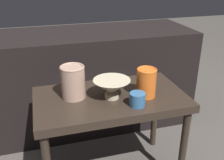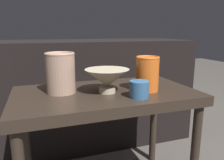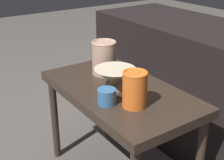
{
  "view_description": "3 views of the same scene",
  "coord_description": "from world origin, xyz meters",
  "px_view_note": "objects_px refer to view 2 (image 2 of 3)",
  "views": [
    {
      "loc": [
        -0.31,
        -1.1,
        1.08
      ],
      "look_at": [
        0.0,
        -0.02,
        0.58
      ],
      "focal_mm": 42.0,
      "sensor_mm": 36.0,
      "label": 1
    },
    {
      "loc": [
        -0.26,
        -0.83,
        0.73
      ],
      "look_at": [
        0.03,
        -0.0,
        0.53
      ],
      "focal_mm": 35.0,
      "sensor_mm": 36.0,
      "label": 2
    },
    {
      "loc": [
        0.99,
        -0.71,
        1.06
      ],
      "look_at": [
        0.01,
        -0.04,
        0.54
      ],
      "focal_mm": 50.0,
      "sensor_mm": 36.0,
      "label": 3
    }
  ],
  "objects_px": {
    "vase_textured_left": "(60,72)",
    "vase_colorful_right": "(147,73)",
    "bowl": "(107,78)",
    "cup": "(139,89)"
  },
  "relations": [
    {
      "from": "bowl",
      "to": "cup",
      "type": "relative_size",
      "value": 2.45
    },
    {
      "from": "bowl",
      "to": "vase_colorful_right",
      "type": "distance_m",
      "value": 0.17
    },
    {
      "from": "bowl",
      "to": "vase_textured_left",
      "type": "bearing_deg",
      "value": 161.43
    },
    {
      "from": "vase_textured_left",
      "to": "vase_colorful_right",
      "type": "relative_size",
      "value": 1.13
    },
    {
      "from": "cup",
      "to": "bowl",
      "type": "bearing_deg",
      "value": 131.41
    },
    {
      "from": "vase_textured_left",
      "to": "vase_colorful_right",
      "type": "distance_m",
      "value": 0.35
    },
    {
      "from": "vase_textured_left",
      "to": "vase_colorful_right",
      "type": "bearing_deg",
      "value": -13.81
    },
    {
      "from": "cup",
      "to": "vase_colorful_right",
      "type": "bearing_deg",
      "value": 46.64
    },
    {
      "from": "bowl",
      "to": "vase_colorful_right",
      "type": "relative_size",
      "value": 1.25
    },
    {
      "from": "bowl",
      "to": "cup",
      "type": "distance_m",
      "value": 0.14
    }
  ]
}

